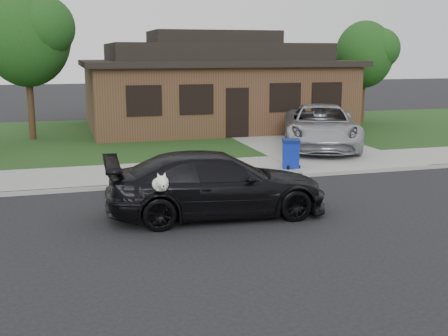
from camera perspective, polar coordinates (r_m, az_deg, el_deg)
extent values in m
plane|color=black|center=(13.00, -1.03, -5.14)|extent=(120.00, 120.00, 0.00)
cube|color=gray|center=(17.71, -5.23, -0.44)|extent=(60.00, 3.00, 0.12)
cube|color=gray|center=(16.27, -4.23, -1.50)|extent=(60.00, 0.12, 0.12)
cube|color=#193814|center=(25.49, -8.65, 3.20)|extent=(60.00, 13.00, 0.13)
cube|color=gray|center=(24.15, 6.59, 2.80)|extent=(4.50, 13.00, 0.14)
imported|color=black|center=(13.07, -0.72, -1.65)|extent=(5.24, 2.31, 1.50)
ellipsoid|color=white|center=(11.80, -6.50, -1.66)|extent=(0.34, 0.40, 0.30)
sphere|color=white|center=(11.56, -6.31, -1.43)|extent=(0.26, 0.26, 0.26)
cube|color=white|center=(11.45, -6.20, -1.79)|extent=(0.09, 0.12, 0.08)
sphere|color=black|center=(11.39, -6.15, -1.85)|extent=(0.04, 0.04, 0.04)
cone|color=white|center=(11.56, -6.69, -0.74)|extent=(0.11, 0.11, 0.14)
cone|color=white|center=(11.58, -6.05, -0.71)|extent=(0.11, 0.11, 0.14)
imported|color=#A7A9AE|center=(22.00, 9.80, 4.19)|extent=(4.75, 6.51, 1.65)
cube|color=#0D2195|center=(18.08, 6.80, 1.32)|extent=(0.64, 0.64, 0.83)
cube|color=#071957|center=(18.00, 6.84, 2.76)|extent=(0.70, 0.70, 0.09)
cylinder|color=black|center=(17.85, 6.54, 0.04)|extent=(0.09, 0.14, 0.13)
cylinder|color=black|center=(17.99, 7.63, 0.10)|extent=(0.09, 0.14, 0.13)
cube|color=#422B1C|center=(28.05, -1.11, 7.30)|extent=(12.00, 8.00, 3.00)
cube|color=black|center=(27.97, -1.12, 10.63)|extent=(12.60, 8.60, 0.25)
cube|color=black|center=(27.97, -1.12, 11.70)|extent=(10.00, 6.50, 0.80)
cube|color=black|center=(27.98, -1.13, 13.13)|extent=(6.00, 3.50, 0.60)
cube|color=black|center=(24.23, 1.37, 5.67)|extent=(1.00, 0.06, 2.10)
cube|color=black|center=(23.30, -8.12, 6.80)|extent=(1.30, 0.05, 1.10)
cube|color=black|center=(23.70, -2.81, 6.98)|extent=(1.30, 0.05, 1.10)
cube|color=black|center=(24.92, 6.25, 7.15)|extent=(1.30, 0.05, 1.10)
cube|color=black|center=(25.74, 10.40, 7.17)|extent=(1.30, 0.05, 1.10)
cylinder|color=#332114|center=(25.16, -19.00, 5.58)|extent=(0.28, 0.28, 2.48)
ellipsoid|color=#143811|center=(25.06, -19.46, 12.49)|extent=(3.60, 3.60, 4.14)
sphere|color=#26591E|center=(24.51, -17.87, 13.47)|extent=(2.52, 2.52, 2.52)
cylinder|color=#332114|center=(30.69, 13.83, 6.43)|extent=(0.28, 0.28, 2.03)
ellipsoid|color=#143811|center=(30.57, 14.06, 11.12)|extent=(3.00, 3.00, 3.45)
sphere|color=#26591E|center=(30.49, 15.52, 11.61)|extent=(2.10, 2.10, 2.10)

